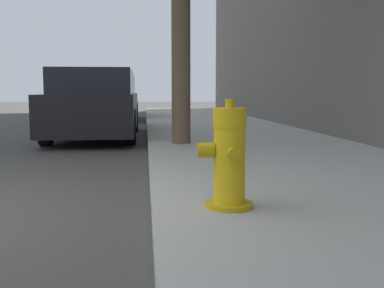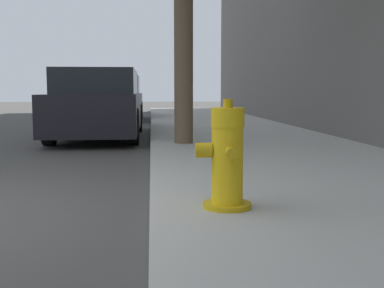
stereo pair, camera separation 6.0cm
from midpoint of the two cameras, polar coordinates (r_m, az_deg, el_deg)
sidewalk_slab at (r=4.11m, az=20.35°, el=-6.97°), size 3.44×40.00×0.14m
fire_hydrant at (r=3.48m, az=4.62°, el=-1.83°), size 0.41×0.42×0.79m
parked_car_near at (r=10.29m, az=-10.77°, el=4.57°), size 1.71×4.58×1.42m
parked_car_mid at (r=16.34m, az=-9.17°, el=5.26°), size 1.88×3.81×1.49m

